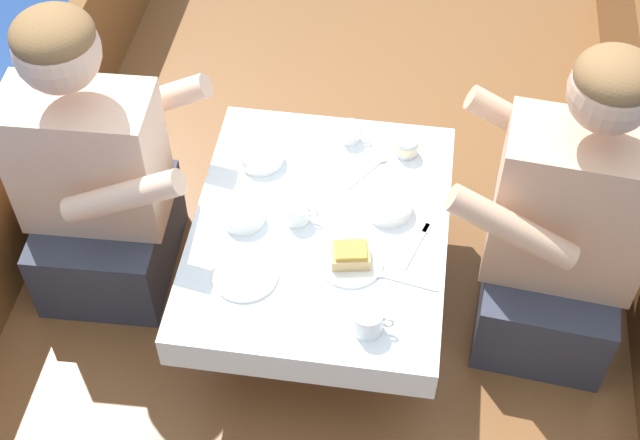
% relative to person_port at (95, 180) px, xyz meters
% --- Properties ---
extents(ground_plane, '(60.00, 60.00, 0.00)m').
position_rel_person_port_xyz_m(ground_plane, '(0.64, -0.12, -0.74)').
color(ground_plane, navy).
extents(boat_deck, '(1.94, 3.72, 0.35)m').
position_rel_person_port_xyz_m(boat_deck, '(0.64, -0.12, -0.56)').
color(boat_deck, brown).
rests_on(boat_deck, ground_plane).
extents(cockpit_table, '(0.69, 0.85, 0.37)m').
position_rel_person_port_xyz_m(cockpit_table, '(0.64, -0.06, -0.05)').
color(cockpit_table, '#B2B2B7').
rests_on(cockpit_table, boat_deck).
extents(person_port, '(0.53, 0.46, 0.95)m').
position_rel_person_port_xyz_m(person_port, '(0.00, 0.00, 0.00)').
color(person_port, '#333847').
rests_on(person_port, boat_deck).
extents(person_starboard, '(0.55, 0.48, 0.98)m').
position_rel_person_port_xyz_m(person_starboard, '(1.29, -0.01, 0.01)').
color(person_starboard, '#333847').
rests_on(person_starboard, boat_deck).
extents(plate_sandwich, '(0.17, 0.17, 0.01)m').
position_rel_person_port_xyz_m(plate_sandwich, '(0.74, -0.17, -0.01)').
color(plate_sandwich, white).
rests_on(plate_sandwich, cockpit_table).
extents(plate_bread, '(0.17, 0.17, 0.01)m').
position_rel_person_port_xyz_m(plate_bread, '(0.48, -0.26, -0.01)').
color(plate_bread, white).
rests_on(plate_bread, cockpit_table).
extents(sandwich, '(0.11, 0.09, 0.05)m').
position_rel_person_port_xyz_m(sandwich, '(0.74, -0.17, 0.01)').
color(sandwich, tan).
rests_on(sandwich, plate_sandwich).
extents(bowl_port_near, '(0.13, 0.13, 0.04)m').
position_rel_person_port_xyz_m(bowl_port_near, '(0.82, 0.02, 0.00)').
color(bowl_port_near, white).
rests_on(bowl_port_near, cockpit_table).
extents(bowl_starboard_near, '(0.11, 0.11, 0.04)m').
position_rel_person_port_xyz_m(bowl_starboard_near, '(0.44, -0.07, 0.00)').
color(bowl_starboard_near, white).
rests_on(bowl_starboard_near, cockpit_table).
extents(bowl_center_far, '(0.13, 0.13, 0.04)m').
position_rel_person_port_xyz_m(bowl_center_far, '(0.44, 0.15, 0.00)').
color(bowl_center_far, white).
rests_on(bowl_center_far, cockpit_table).
extents(coffee_cup_port, '(0.10, 0.07, 0.06)m').
position_rel_person_port_xyz_m(coffee_cup_port, '(0.58, -0.05, 0.01)').
color(coffee_cup_port, white).
rests_on(coffee_cup_port, cockpit_table).
extents(coffee_cup_starboard, '(0.09, 0.06, 0.06)m').
position_rel_person_port_xyz_m(coffee_cup_starboard, '(0.68, 0.28, 0.01)').
color(coffee_cup_starboard, white).
rests_on(coffee_cup_starboard, cockpit_table).
extents(coffee_cup_center, '(0.10, 0.08, 0.07)m').
position_rel_person_port_xyz_m(coffee_cup_center, '(0.81, -0.37, 0.02)').
color(coffee_cup_center, white).
rests_on(coffee_cup_center, cockpit_table).
extents(tin_can, '(0.07, 0.07, 0.05)m').
position_rel_person_port_xyz_m(tin_can, '(0.85, 0.24, 0.01)').
color(tin_can, silver).
rests_on(tin_can, cockpit_table).
extents(utensil_fork_port, '(0.07, 0.17, 0.00)m').
position_rel_person_port_xyz_m(utensil_fork_port, '(0.91, -0.08, -0.02)').
color(utensil_fork_port, silver).
rests_on(utensil_fork_port, cockpit_table).
extents(utensil_knife_starboard, '(0.11, 0.14, 0.00)m').
position_rel_person_port_xyz_m(utensil_knife_starboard, '(0.36, 0.25, -0.02)').
color(utensil_knife_starboard, silver).
rests_on(utensil_knife_starboard, cockpit_table).
extents(utensil_spoon_starboard, '(0.17, 0.05, 0.01)m').
position_rel_person_port_xyz_m(utensil_spoon_starboard, '(0.86, -0.21, -0.01)').
color(utensil_spoon_starboard, silver).
rests_on(utensil_spoon_starboard, cockpit_table).
extents(utensil_spoon_center, '(0.11, 0.15, 0.01)m').
position_rel_person_port_xyz_m(utensil_spoon_center, '(0.76, 0.17, -0.01)').
color(utensil_spoon_center, silver).
rests_on(utensil_spoon_center, cockpit_table).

